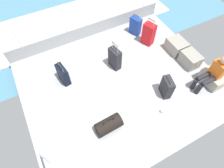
{
  "coord_description": "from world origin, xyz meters",
  "views": [
    {
      "loc": [
        2.5,
        -1.59,
        4.31
      ],
      "look_at": [
        0.07,
        -0.31,
        0.25
      ],
      "focal_mm": 30.17,
      "sensor_mm": 36.0,
      "label": 1
    }
  ],
  "objects_px": {
    "suitcase_2": "(148,34)",
    "paper_cup": "(162,111)",
    "suitcase_3": "(135,26)",
    "cargo_crate_0": "(176,46)",
    "suitcase_1": "(115,58)",
    "suitcase_0": "(63,75)",
    "cargo_crate_1": "(190,59)",
    "cargo_crate_2": "(212,79)",
    "duffel_bag": "(109,125)",
    "passenger_seated": "(213,73)",
    "suitcase_4": "(167,87)"
  },
  "relations": [
    {
      "from": "passenger_seated",
      "to": "suitcase_4",
      "type": "bearing_deg",
      "value": -104.66
    },
    {
      "from": "suitcase_2",
      "to": "suitcase_4",
      "type": "height_order",
      "value": "suitcase_2"
    },
    {
      "from": "cargo_crate_0",
      "to": "suitcase_4",
      "type": "distance_m",
      "value": 1.69
    },
    {
      "from": "paper_cup",
      "to": "cargo_crate_0",
      "type": "bearing_deg",
      "value": 133.69
    },
    {
      "from": "suitcase_2",
      "to": "suitcase_3",
      "type": "relative_size",
      "value": 1.27
    },
    {
      "from": "suitcase_1",
      "to": "suitcase_2",
      "type": "xyz_separation_m",
      "value": [
        -0.39,
        1.39,
        0.02
      ]
    },
    {
      "from": "suitcase_3",
      "to": "suitcase_2",
      "type": "bearing_deg",
      "value": 10.9
    },
    {
      "from": "cargo_crate_0",
      "to": "cargo_crate_1",
      "type": "bearing_deg",
      "value": 0.16
    },
    {
      "from": "passenger_seated",
      "to": "suitcase_4",
      "type": "relative_size",
      "value": 1.55
    },
    {
      "from": "cargo_crate_0",
      "to": "suitcase_1",
      "type": "height_order",
      "value": "suitcase_1"
    },
    {
      "from": "suitcase_0",
      "to": "paper_cup",
      "type": "distance_m",
      "value": 2.76
    },
    {
      "from": "suitcase_2",
      "to": "suitcase_3",
      "type": "xyz_separation_m",
      "value": [
        -0.58,
        -0.11,
        -0.06
      ]
    },
    {
      "from": "duffel_bag",
      "to": "paper_cup",
      "type": "distance_m",
      "value": 1.4
    },
    {
      "from": "cargo_crate_1",
      "to": "cargo_crate_2",
      "type": "distance_m",
      "value": 0.81
    },
    {
      "from": "cargo_crate_1",
      "to": "cargo_crate_2",
      "type": "height_order",
      "value": "cargo_crate_1"
    },
    {
      "from": "suitcase_3",
      "to": "suitcase_4",
      "type": "relative_size",
      "value": 1.02
    },
    {
      "from": "cargo_crate_0",
      "to": "suitcase_2",
      "type": "xyz_separation_m",
      "value": [
        -0.7,
        -0.59,
        0.17
      ]
    },
    {
      "from": "suitcase_4",
      "to": "duffel_bag",
      "type": "distance_m",
      "value": 1.76
    },
    {
      "from": "suitcase_0",
      "to": "suitcase_2",
      "type": "xyz_separation_m",
      "value": [
        -0.19,
        2.87,
        0.09
      ]
    },
    {
      "from": "cargo_crate_2",
      "to": "passenger_seated",
      "type": "distance_m",
      "value": 0.41
    },
    {
      "from": "suitcase_2",
      "to": "paper_cup",
      "type": "height_order",
      "value": "suitcase_2"
    },
    {
      "from": "suitcase_2",
      "to": "suitcase_4",
      "type": "distance_m",
      "value": 1.95
    },
    {
      "from": "cargo_crate_0",
      "to": "passenger_seated",
      "type": "xyz_separation_m",
      "value": [
        1.43,
        -0.11,
        0.36
      ]
    },
    {
      "from": "cargo_crate_2",
      "to": "paper_cup",
      "type": "height_order",
      "value": "cargo_crate_2"
    },
    {
      "from": "suitcase_4",
      "to": "cargo_crate_2",
      "type": "bearing_deg",
      "value": 77.25
    },
    {
      "from": "cargo_crate_0",
      "to": "duffel_bag",
      "type": "height_order",
      "value": "duffel_bag"
    },
    {
      "from": "suitcase_0",
      "to": "suitcase_2",
      "type": "bearing_deg",
      "value": 93.88
    },
    {
      "from": "cargo_crate_1",
      "to": "suitcase_0",
      "type": "bearing_deg",
      "value": -107.99
    },
    {
      "from": "cargo_crate_1",
      "to": "cargo_crate_0",
      "type": "bearing_deg",
      "value": -179.84
    },
    {
      "from": "cargo_crate_2",
      "to": "suitcase_0",
      "type": "relative_size",
      "value": 0.98
    },
    {
      "from": "suitcase_3",
      "to": "paper_cup",
      "type": "bearing_deg",
      "value": -18.16
    },
    {
      "from": "cargo_crate_0",
      "to": "passenger_seated",
      "type": "bearing_deg",
      "value": -4.33
    },
    {
      "from": "cargo_crate_0",
      "to": "cargo_crate_2",
      "type": "height_order",
      "value": "cargo_crate_0"
    },
    {
      "from": "cargo_crate_1",
      "to": "passenger_seated",
      "type": "bearing_deg",
      "value": -7.73
    },
    {
      "from": "passenger_seated",
      "to": "paper_cup",
      "type": "distance_m",
      "value": 1.61
    },
    {
      "from": "suitcase_4",
      "to": "cargo_crate_0",
      "type": "bearing_deg",
      "value": 132.1
    },
    {
      "from": "cargo_crate_1",
      "to": "suitcase_4",
      "type": "height_order",
      "value": "suitcase_4"
    },
    {
      "from": "cargo_crate_0",
      "to": "suitcase_1",
      "type": "bearing_deg",
      "value": -98.92
    },
    {
      "from": "suitcase_2",
      "to": "cargo_crate_1",
      "type": "bearing_deg",
      "value": 24.28
    },
    {
      "from": "cargo_crate_2",
      "to": "suitcase_2",
      "type": "xyz_separation_m",
      "value": [
        -2.13,
        -0.66,
        0.18
      ]
    },
    {
      "from": "cargo_crate_2",
      "to": "duffel_bag",
      "type": "height_order",
      "value": "duffel_bag"
    },
    {
      "from": "cargo_crate_0",
      "to": "cargo_crate_2",
      "type": "relative_size",
      "value": 0.95
    },
    {
      "from": "passenger_seated",
      "to": "duffel_bag",
      "type": "distance_m",
      "value": 2.92
    },
    {
      "from": "paper_cup",
      "to": "suitcase_1",
      "type": "bearing_deg",
      "value": -169.56
    },
    {
      "from": "suitcase_0",
      "to": "suitcase_3",
      "type": "bearing_deg",
      "value": 105.75
    },
    {
      "from": "suitcase_4",
      "to": "paper_cup",
      "type": "distance_m",
      "value": 0.63
    },
    {
      "from": "cargo_crate_1",
      "to": "suitcase_0",
      "type": "height_order",
      "value": "suitcase_0"
    },
    {
      "from": "cargo_crate_2",
      "to": "suitcase_2",
      "type": "distance_m",
      "value": 2.24
    },
    {
      "from": "cargo_crate_1",
      "to": "passenger_seated",
      "type": "relative_size",
      "value": 0.55
    },
    {
      "from": "duffel_bag",
      "to": "cargo_crate_2",
      "type": "bearing_deg",
      "value": 87.58
    }
  ]
}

